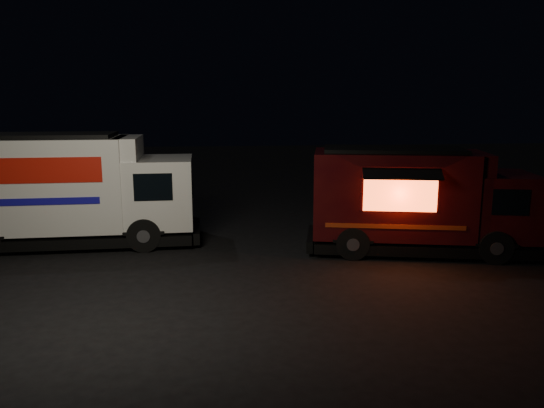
{
  "coord_description": "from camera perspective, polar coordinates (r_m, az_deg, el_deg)",
  "views": [
    {
      "loc": [
        -0.6,
        -13.98,
        4.57
      ],
      "look_at": [
        1.12,
        2.0,
        1.42
      ],
      "focal_mm": 35.0,
      "sensor_mm": 36.0,
      "label": 1
    }
  ],
  "objects": [
    {
      "name": "red_truck",
      "position": [
        16.7,
        15.72,
        0.39
      ],
      "size": [
        7.21,
        3.9,
        3.18
      ],
      "primitive_type": null,
      "rotation": [
        0.0,
        0.0,
        -0.21
      ],
      "color": "#3C0B0B",
      "rests_on": "ground"
    },
    {
      "name": "white_truck",
      "position": [
        17.98,
        -20.52,
        1.46
      ],
      "size": [
        7.93,
        2.89,
        3.56
      ],
      "primitive_type": null,
      "rotation": [
        0.0,
        0.0,
        0.03
      ],
      "color": "silver",
      "rests_on": "ground"
    },
    {
      "name": "ground",
      "position": [
        14.72,
        -3.54,
        -7.02
      ],
      "size": [
        80.0,
        80.0,
        0.0
      ],
      "primitive_type": "plane",
      "color": "black",
      "rests_on": "ground"
    }
  ]
}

